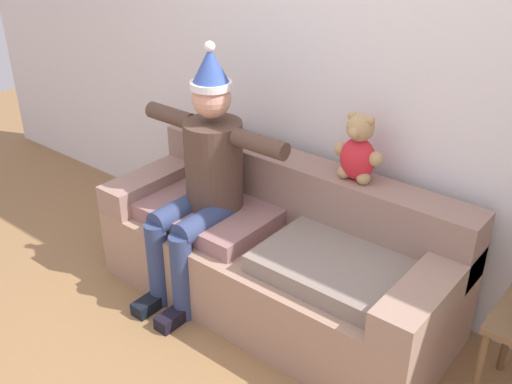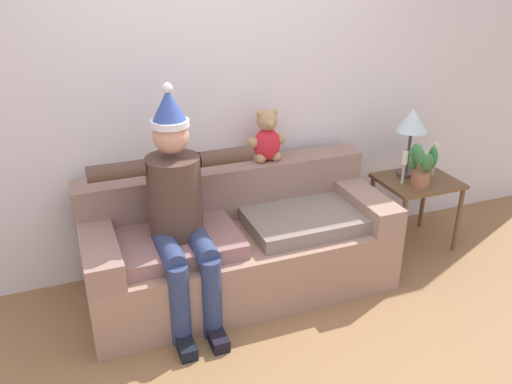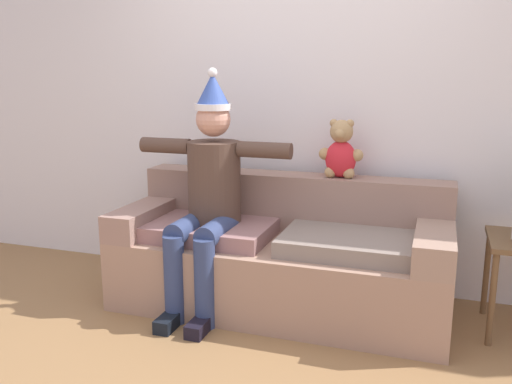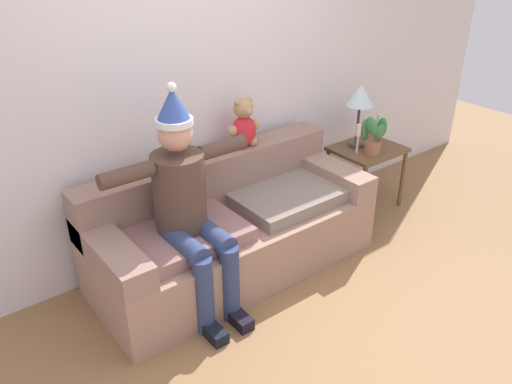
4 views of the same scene
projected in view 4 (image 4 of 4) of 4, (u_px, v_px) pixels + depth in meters
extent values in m
plane|color=olive|center=(327.00, 343.00, 3.27)|extent=(10.00, 10.00, 0.00)
cube|color=silver|center=(186.00, 78.00, 3.73)|extent=(7.00, 0.10, 2.70)
cube|color=#A17D68|center=(235.00, 244.00, 3.87)|extent=(2.09, 0.85, 0.45)
cube|color=gray|center=(210.00, 179.00, 3.89)|extent=(2.09, 0.24, 0.38)
cube|color=gray|center=(110.00, 253.00, 3.22)|extent=(0.22, 0.85, 0.18)
cube|color=gray|center=(328.00, 173.00, 4.23)|extent=(0.22, 0.85, 0.18)
cube|color=#926866|center=(180.00, 236.00, 3.45)|extent=(0.84, 0.60, 0.10)
cube|color=gray|center=(288.00, 195.00, 3.96)|extent=(0.84, 0.60, 0.10)
cylinder|color=#4F382D|center=(180.00, 192.00, 3.35)|extent=(0.34, 0.34, 0.52)
sphere|color=tan|center=(175.00, 133.00, 3.16)|extent=(0.22, 0.22, 0.22)
cylinder|color=white|center=(174.00, 121.00, 3.12)|extent=(0.23, 0.23, 0.04)
cone|color=#334E9F|center=(173.00, 104.00, 3.07)|extent=(0.21, 0.21, 0.20)
sphere|color=white|center=(171.00, 87.00, 3.03)|extent=(0.06, 0.06, 0.06)
cylinder|color=navy|center=(185.00, 245.00, 3.27)|extent=(0.14, 0.40, 0.14)
cylinder|color=navy|center=(204.00, 295.00, 3.26)|extent=(0.13, 0.13, 0.55)
cube|color=black|center=(212.00, 331.00, 3.31)|extent=(0.10, 0.24, 0.08)
cylinder|color=navy|center=(211.00, 234.00, 3.38)|extent=(0.14, 0.40, 0.14)
cylinder|color=navy|center=(230.00, 283.00, 3.37)|extent=(0.13, 0.13, 0.55)
cube|color=black|center=(238.00, 318.00, 3.42)|extent=(0.10, 0.24, 0.08)
cylinder|color=#4F382D|center=(126.00, 175.00, 3.06)|extent=(0.34, 0.10, 0.10)
cylinder|color=#4F382D|center=(222.00, 148.00, 3.43)|extent=(0.34, 0.10, 0.10)
ellipsoid|color=red|center=(244.00, 131.00, 3.92)|extent=(0.20, 0.16, 0.24)
sphere|color=tan|center=(243.00, 108.00, 3.83)|extent=(0.15, 0.15, 0.15)
sphere|color=tan|center=(248.00, 112.00, 3.80)|extent=(0.07, 0.07, 0.07)
sphere|color=tan|center=(238.00, 103.00, 3.78)|extent=(0.05, 0.05, 0.05)
sphere|color=tan|center=(249.00, 100.00, 3.84)|extent=(0.05, 0.05, 0.05)
sphere|color=tan|center=(232.00, 130.00, 3.85)|extent=(0.08, 0.08, 0.08)
sphere|color=tan|center=(240.00, 145.00, 3.90)|extent=(0.08, 0.08, 0.08)
sphere|color=tan|center=(255.00, 124.00, 3.96)|extent=(0.08, 0.08, 0.08)
sphere|color=tan|center=(253.00, 141.00, 3.97)|extent=(0.08, 0.08, 0.08)
cube|color=brown|center=(367.00, 149.00, 4.60)|extent=(0.58, 0.50, 0.03)
cylinder|color=brown|center=(363.00, 196.00, 4.44)|extent=(0.04, 0.04, 0.54)
cylinder|color=brown|center=(402.00, 179.00, 4.72)|extent=(0.04, 0.04, 0.54)
cylinder|color=brown|center=(327.00, 178.00, 4.74)|extent=(0.04, 0.04, 0.54)
cylinder|color=brown|center=(366.00, 163.00, 5.03)|extent=(0.04, 0.04, 0.54)
cylinder|color=#4F4640|center=(356.00, 144.00, 4.63)|extent=(0.14, 0.14, 0.03)
cylinder|color=#4B4542|center=(358.00, 124.00, 4.55)|extent=(0.02, 0.02, 0.34)
cone|color=silver|center=(361.00, 95.00, 4.42)|extent=(0.24, 0.24, 0.18)
cylinder|color=#9D6343|center=(373.00, 147.00, 4.45)|extent=(0.14, 0.14, 0.12)
ellipsoid|color=#337F3B|center=(382.00, 127.00, 4.41)|extent=(0.09, 0.14, 0.20)
ellipsoid|color=#448149|center=(365.00, 130.00, 4.43)|extent=(0.11, 0.11, 0.19)
ellipsoid|color=#3A8847|center=(372.00, 126.00, 4.31)|extent=(0.13, 0.14, 0.21)
ellipsoid|color=#3A8043|center=(379.00, 132.00, 4.35)|extent=(0.16, 0.12, 0.21)
cylinder|color=beige|center=(357.00, 144.00, 4.45)|extent=(0.02, 0.02, 0.16)
cylinder|color=white|center=(359.00, 130.00, 4.39)|extent=(0.04, 0.04, 0.10)
cylinder|color=beige|center=(377.00, 134.00, 4.67)|extent=(0.02, 0.02, 0.16)
cylinder|color=white|center=(379.00, 120.00, 4.61)|extent=(0.04, 0.04, 0.10)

